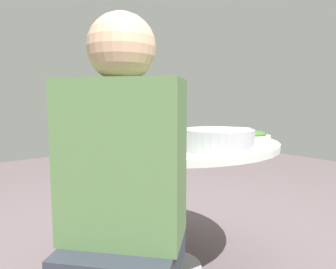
# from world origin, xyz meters

# --- Properties ---
(round_dining_table) EXTENTS (1.13, 1.13, 0.76)m
(round_dining_table) POSITION_xyz_m (0.00, 0.00, 0.62)
(round_dining_table) COLOR #99999E
(round_dining_table) RESTS_ON ground
(rice_bowl) EXTENTS (0.31, 0.31, 0.10)m
(rice_bowl) POSITION_xyz_m (0.06, 0.39, 0.80)
(rice_bowl) COLOR #B2B5BA
(rice_bowl) RESTS_ON round_dining_table
(soup_bowl) EXTENTS (0.28, 0.26, 0.06)m
(soup_bowl) POSITION_xyz_m (0.29, -0.04, 0.79)
(soup_bowl) COLOR white
(soup_bowl) RESTS_ON round_dining_table
(dish_shrimp) EXTENTS (0.20, 0.20, 0.04)m
(dish_shrimp) POSITION_xyz_m (-0.38, -0.06, 0.77)
(dish_shrimp) COLOR silver
(dish_shrimp) RESTS_ON round_dining_table
(dish_stirfry) EXTENTS (0.25, 0.25, 0.05)m
(dish_stirfry) POSITION_xyz_m (-0.14, -0.22, 0.78)
(dish_stirfry) COLOR silver
(dish_stirfry) RESTS_ON round_dining_table
(dish_greens) EXTENTS (0.20, 0.20, 0.05)m
(dish_greens) POSITION_xyz_m (-0.36, 0.27, 0.78)
(dish_greens) COLOR silver
(dish_greens) RESTS_ON round_dining_table
(dish_eggplant) EXTENTS (0.25, 0.25, 0.05)m
(dish_eggplant) POSITION_xyz_m (0.13, -0.36, 0.78)
(dish_eggplant) COLOR white
(dish_eggplant) RESTS_ON round_dining_table
(green_bottle) EXTENTS (0.07, 0.07, 0.25)m
(green_bottle) POSITION_xyz_m (-0.32, -0.36, 0.85)
(green_bottle) COLOR #377755
(green_bottle) RESTS_ON round_dining_table
(tea_cup_near) EXTENTS (0.07, 0.07, 0.07)m
(tea_cup_near) POSITION_xyz_m (0.39, -0.30, 0.79)
(tea_cup_near) COLOR silver
(tea_cup_near) RESTS_ON round_dining_table
(tea_cup_far) EXTENTS (0.07, 0.07, 0.06)m
(tea_cup_far) POSITION_xyz_m (-0.22, -0.46, 0.79)
(tea_cup_far) COLOR beige
(tea_cup_far) RESTS_ON round_dining_table
(tea_cup_side) EXTENTS (0.06, 0.06, 0.06)m
(tea_cup_side) POSITION_xyz_m (0.52, -0.02, 0.79)
(tea_cup_side) COLOR white
(tea_cup_side) RESTS_ON round_dining_table
(diner_left) EXTENTS (0.47, 0.46, 0.76)m
(diner_left) POSITION_xyz_m (0.60, 0.52, 0.77)
(diner_left) COLOR #2D333D
(diner_left) RESTS_ON stool_for_diner_left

